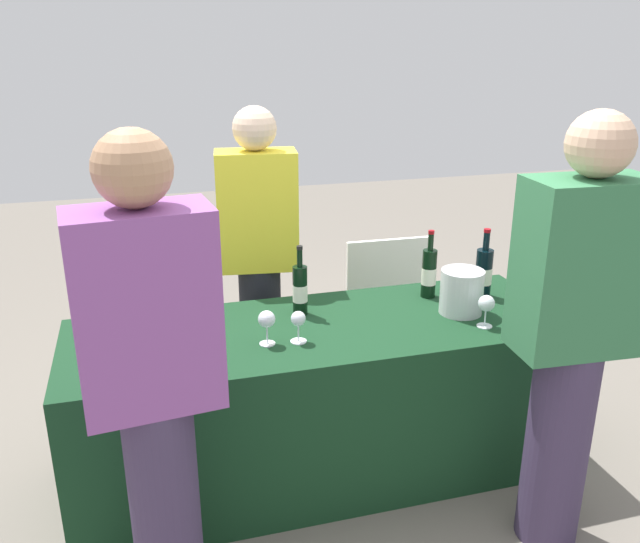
{
  "coord_description": "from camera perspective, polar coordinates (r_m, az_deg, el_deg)",
  "views": [
    {
      "loc": [
        -0.7,
        -2.49,
        1.91
      ],
      "look_at": [
        0.0,
        0.0,
        0.98
      ],
      "focal_mm": 36.79,
      "sensor_mm": 36.0,
      "label": 1
    }
  ],
  "objects": [
    {
      "name": "ground_plane",
      "position": [
        3.22,
        -0.0,
        -16.69
      ],
      "size": [
        12.0,
        12.0,
        0.0
      ],
      "primitive_type": "plane",
      "color": "slate"
    },
    {
      "name": "tasting_table",
      "position": [
        3.02,
        -0.0,
        -11.09
      ],
      "size": [
        2.17,
        0.74,
        0.73
      ],
      "primitive_type": "cube",
      "color": "#14381E",
      "rests_on": "ground_plane"
    },
    {
      "name": "wine_bottle_0",
      "position": [
        2.83,
        -13.86,
        -3.0
      ],
      "size": [
        0.08,
        0.08,
        0.32
      ],
      "color": "black",
      "rests_on": "tasting_table"
    },
    {
      "name": "wine_bottle_1",
      "position": [
        2.8,
        -10.76,
        -3.14
      ],
      "size": [
        0.07,
        0.07,
        0.29
      ],
      "color": "black",
      "rests_on": "tasting_table"
    },
    {
      "name": "wine_bottle_2",
      "position": [
        2.92,
        -1.75,
        -1.59
      ],
      "size": [
        0.07,
        0.07,
        0.32
      ],
      "color": "black",
      "rests_on": "tasting_table"
    },
    {
      "name": "wine_bottle_3",
      "position": [
        3.16,
        9.46,
        -0.11
      ],
      "size": [
        0.07,
        0.07,
        0.33
      ],
      "color": "black",
      "rests_on": "tasting_table"
    },
    {
      "name": "wine_bottle_4",
      "position": [
        3.22,
        14.04,
        -0.07
      ],
      "size": [
        0.08,
        0.08,
        0.34
      ],
      "color": "black",
      "rests_on": "tasting_table"
    },
    {
      "name": "wine_glass_0",
      "position": [
        2.65,
        -14.09,
        -4.96
      ],
      "size": [
        0.06,
        0.06,
        0.14
      ],
      "color": "silver",
      "rests_on": "tasting_table"
    },
    {
      "name": "wine_glass_1",
      "position": [
        2.57,
        -10.54,
        -5.6
      ],
      "size": [
        0.07,
        0.07,
        0.13
      ],
      "color": "silver",
      "rests_on": "tasting_table"
    },
    {
      "name": "wine_glass_2",
      "position": [
        2.65,
        -4.66,
        -4.26
      ],
      "size": [
        0.07,
        0.07,
        0.15
      ],
      "color": "silver",
      "rests_on": "tasting_table"
    },
    {
      "name": "wine_glass_3",
      "position": [
        2.66,
        -1.9,
        -4.28
      ],
      "size": [
        0.07,
        0.07,
        0.13
      ],
      "color": "silver",
      "rests_on": "tasting_table"
    },
    {
      "name": "wine_glass_4",
      "position": [
        2.89,
        14.27,
        -2.8
      ],
      "size": [
        0.07,
        0.07,
        0.14
      ],
      "color": "silver",
      "rests_on": "tasting_table"
    },
    {
      "name": "ice_bucket",
      "position": [
        3.01,
        12.21,
        -1.73
      ],
      "size": [
        0.19,
        0.19,
        0.2
      ],
      "primitive_type": "cylinder",
      "color": "silver",
      "rests_on": "tasting_table"
    },
    {
      "name": "server_pouring",
      "position": [
        3.37,
        -5.36,
        1.62
      ],
      "size": [
        0.42,
        0.27,
        1.61
      ],
      "rotation": [
        0.0,
        0.0,
        3.01
      ],
      "color": "black",
      "rests_on": "ground_plane"
    },
    {
      "name": "guest_0",
      "position": [
        2.11,
        -14.31,
        -9.19
      ],
      "size": [
        0.44,
        0.27,
        1.69
      ],
      "rotation": [
        0.0,
        0.0,
        0.11
      ],
      "color": "#3F3351",
      "rests_on": "ground_plane"
    },
    {
      "name": "guest_1",
      "position": [
        2.55,
        21.17,
        -4.77
      ],
      "size": [
        0.45,
        0.27,
        1.7
      ],
      "rotation": [
        0.0,
        0.0,
        -0.06
      ],
      "color": "#3F3351",
      "rests_on": "ground_plane"
    },
    {
      "name": "menu_board",
      "position": [
        4.02,
        5.88,
        -2.55
      ],
      "size": [
        0.53,
        0.04,
        0.78
      ],
      "primitive_type": "cube",
      "rotation": [
        0.0,
        0.0,
        -0.02
      ],
      "color": "white",
      "rests_on": "ground_plane"
    }
  ]
}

